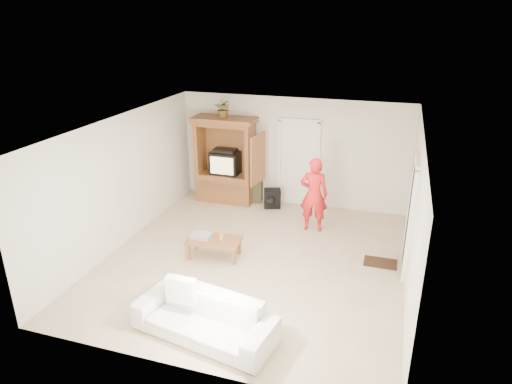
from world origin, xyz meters
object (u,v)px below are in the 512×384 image
armoire (226,165)px  sofa (204,318)px  man (314,195)px  coffee_table (214,241)px

armoire → sofa: (1.55, -4.96, -0.60)m
man → sofa: (-0.82, -3.94, -0.51)m
armoire → man: 2.59m
armoire → sofa: bearing=-72.6°
man → coffee_table: man is taller
coffee_table → sofa: bearing=-76.5°
armoire → sofa: size_ratio=1.00×
man → sofa: man is taller
sofa → coffee_table: 2.31m
sofa → coffee_table: (-0.75, 2.18, 0.02)m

